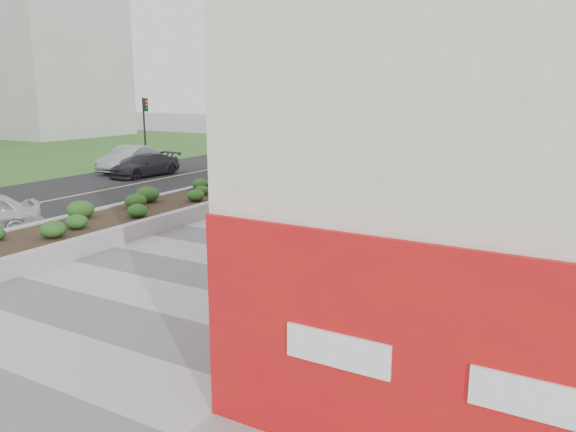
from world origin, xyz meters
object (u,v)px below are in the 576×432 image
traffic_signal_far (145,121)px  car_dark (145,165)px  planter (174,204)px  skateboarder (277,211)px  traffic_signal_near (277,125)px  car_silver (129,159)px

traffic_signal_far → car_dark: (3.00, -3.28, -2.16)m
planter → car_dark: (-7.93, 6.72, 0.19)m
skateboarder → car_dark: size_ratio=0.32×
planter → skateboarder: bearing=-3.5°
traffic_signal_near → car_dark: traffic_signal_near is taller
traffic_signal_far → car_silver: bearing=-68.9°
traffic_signal_near → skateboarder: (6.46, -10.79, -2.07)m
planter → skateboarder: skateboarder is taller
traffic_signal_near → skateboarder: size_ratio=3.11×
traffic_signal_near → car_silver: traffic_signal_near is taller
traffic_signal_far → skateboarder: bearing=-33.3°
skateboarder → traffic_signal_near: bearing=115.2°
traffic_signal_far → skateboarder: 18.85m
car_dark → skateboarder: bearing=-23.7°
skateboarder → traffic_signal_far: bearing=141.0°
traffic_signal_far → car_dark: bearing=-47.6°
planter → car_dark: car_dark is taller
traffic_signal_far → car_dark: 4.94m
traffic_signal_far → skateboarder: traffic_signal_far is taller
traffic_signal_near → car_dark: size_ratio=1.01×
traffic_signal_near → skateboarder: traffic_signal_near is taller
planter → traffic_signal_near: 10.90m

